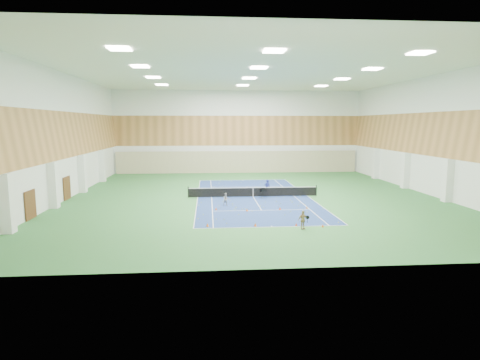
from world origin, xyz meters
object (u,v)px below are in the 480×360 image
(tennis_net, at_px, (253,191))
(ball_cart, at_px, (263,193))
(coach, at_px, (267,187))
(child_court, at_px, (226,199))
(child_apron, at_px, (303,220))

(tennis_net, distance_m, ball_cart, 1.20)
(coach, distance_m, ball_cart, 1.54)
(tennis_net, bearing_deg, child_court, -124.48)
(coach, bearing_deg, ball_cart, 65.25)
(child_court, bearing_deg, tennis_net, 42.41)
(child_court, relative_size, child_apron, 0.88)
(child_court, height_order, ball_cart, child_court)
(coach, xyz_separation_m, child_apron, (0.51, -13.19, -0.16))
(tennis_net, height_order, coach, coach)
(tennis_net, xyz_separation_m, child_apron, (2.01, -12.59, 0.10))
(tennis_net, distance_m, child_court, 5.09)
(coach, bearing_deg, tennis_net, 20.49)
(tennis_net, relative_size, child_court, 11.18)
(coach, relative_size, child_court, 1.42)
(child_apron, bearing_deg, tennis_net, 75.43)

